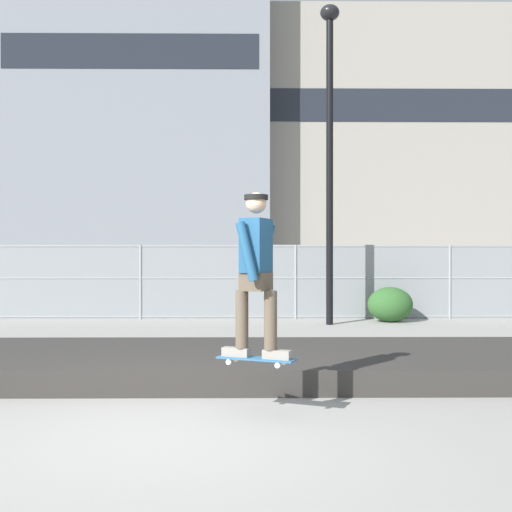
{
  "coord_description": "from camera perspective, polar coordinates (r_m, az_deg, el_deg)",
  "views": [
    {
      "loc": [
        0.78,
        -5.66,
        1.66
      ],
      "look_at": [
        0.9,
        6.45,
        1.59
      ],
      "focal_mm": 43.69,
      "sensor_mm": 36.0,
      "label": 1
    }
  ],
  "objects": [
    {
      "name": "library_building",
      "position": [
        52.08,
        -10.25,
        12.82
      ],
      "size": [
        19.95,
        11.32,
        25.83
      ],
      "color": "slate",
      "rests_on": "ground_plane"
    },
    {
      "name": "shrub_left",
      "position": [
        15.23,
        12.18,
        -4.36
      ],
      "size": [
        1.08,
        0.88,
        0.83
      ],
      "color": "#2D5B28",
      "rests_on": "ground_plane"
    },
    {
      "name": "chain_fence",
      "position": [
        15.5,
        -3.47,
        -2.36
      ],
      "size": [
        19.34,
        0.06,
        1.85
      ],
      "color": "gray",
      "rests_on": "ground_plane"
    },
    {
      "name": "office_block",
      "position": [
        55.78,
        8.53,
        9.26
      ],
      "size": [
        26.81,
        14.97,
        20.61
      ],
      "color": "gray",
      "rests_on": "ground_plane"
    },
    {
      "name": "parked_car_near",
      "position": [
        19.21,
        -13.22,
        -2.13
      ],
      "size": [
        4.49,
        2.12,
        1.66
      ],
      "color": "#B7BABF",
      "rests_on": "ground_plane"
    },
    {
      "name": "skateboard",
      "position": [
        6.31,
        0.01,
        -9.41
      ],
      "size": [
        0.82,
        0.49,
        0.07
      ],
      "color": "#2D608C"
    },
    {
      "name": "street_lamp",
      "position": [
        14.67,
        6.76,
        11.57
      ],
      "size": [
        0.44,
        0.44,
        7.34
      ],
      "color": "black",
      "rests_on": "ground_plane"
    },
    {
      "name": "skater",
      "position": [
        6.22,
        0.01,
        -0.83
      ],
      "size": [
        0.7,
        0.62,
        1.65
      ],
      "color": "gray",
      "rests_on": "skateboard"
    },
    {
      "name": "ground_plane",
      "position": [
        5.95,
        -8.41,
        -15.9
      ],
      "size": [
        120.0,
        120.0,
        0.0
      ],
      "primitive_type": "plane",
      "color": "gray"
    },
    {
      "name": "gravel_berm",
      "position": [
        8.64,
        -5.83,
        -9.7
      ],
      "size": [
        11.92,
        2.8,
        0.31
      ],
      "primitive_type": "cube",
      "color": "#33302D",
      "rests_on": "ground_plane"
    }
  ]
}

